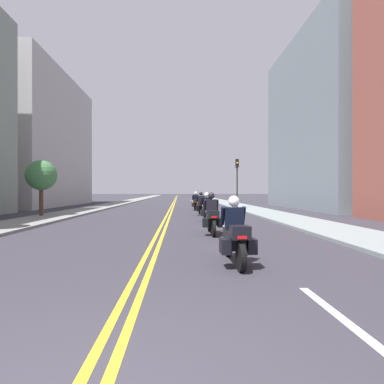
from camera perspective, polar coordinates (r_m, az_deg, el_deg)
ground_plane at (r=50.18m, az=-3.16°, el=-1.72°), size 264.00×264.00×0.00m
sidewalk_left at (r=50.79m, az=-11.27°, el=-1.64°), size 2.83×144.00×0.12m
sidewalk_right at (r=50.59m, az=4.98°, el=-1.64°), size 2.83×144.00×0.12m
centreline_yellow_inner at (r=50.19m, az=-3.30°, el=-1.72°), size 0.12×132.00×0.01m
centreline_yellow_outer at (r=50.18m, az=-3.02°, el=-1.72°), size 0.12×132.00×0.01m
lane_dashes_white at (r=31.27m, az=1.60°, el=-2.87°), size 0.14×56.40×0.01m
building_left_1 at (r=40.75m, az=-27.34°, el=8.16°), size 9.27×18.41×14.69m
building_right_1 at (r=33.99m, az=23.47°, el=11.24°), size 7.11×17.23×16.40m
motorcycle_0 at (r=7.32m, az=7.70°, el=-7.89°), size 0.77×2.17×1.56m
motorcycle_1 at (r=12.25m, az=3.56°, el=-4.56°), size 0.76×2.26×1.62m
motorcycle_2 at (r=17.35m, az=2.69°, el=-3.17°), size 0.78×2.14×1.59m
motorcycle_3 at (r=21.94m, az=1.65°, el=-2.46°), size 0.78×2.16×1.61m
motorcycle_4 at (r=27.15m, az=0.69°, el=-1.97°), size 0.78×2.16×1.61m
traffic_light_near at (r=29.90m, az=8.11°, el=3.14°), size 0.28×0.38×4.65m
street_tree_0 at (r=22.20m, az=-25.45°, el=2.67°), size 1.90×1.90×3.62m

